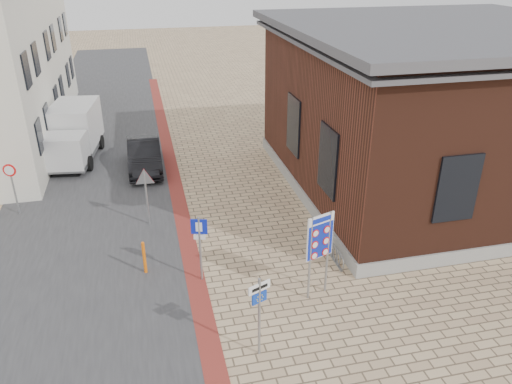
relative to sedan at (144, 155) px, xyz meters
name	(u,v)px	position (x,y,z in m)	size (l,w,h in m)	color
ground	(274,312)	(3.20, -11.47, -0.70)	(120.00, 120.00, 0.00)	tan
road_strip	(99,147)	(-2.30, 3.53, -0.69)	(7.00, 60.00, 0.02)	#38383A
curb_strip	(174,178)	(1.20, -1.47, -0.69)	(0.60, 40.00, 0.02)	maroon
brick_building	(440,106)	(12.19, -4.47, 2.78)	(13.00, 13.00, 6.80)	gray
townhouse_far	(6,42)	(-7.79, 12.53, 3.46)	(7.40, 6.40, 8.30)	silver
bike_rack	(333,252)	(5.85, -9.27, -0.44)	(0.08, 1.80, 0.60)	slate
sedan	(144,155)	(0.00, 0.00, 0.00)	(1.49, 4.26, 1.41)	black
box_truck	(73,133)	(-3.28, 2.09, 0.63)	(2.62, 5.16, 2.58)	slate
border_sign	(320,239)	(4.66, -10.97, 1.24)	(0.89, 0.35, 2.70)	gray
essen_sign	(259,306)	(2.40, -12.97, 0.83)	(0.59, 0.28, 2.32)	gray
parking_sign	(200,239)	(1.40, -9.47, 0.80)	(0.48, 0.18, 2.24)	gray
yield_sign	(145,184)	(-0.06, -5.47, 0.99)	(0.79, 0.08, 2.23)	gray
speed_sign	(12,182)	(-4.99, -3.47, 0.69)	(0.49, 0.14, 2.12)	gray
bollard	(144,258)	(-0.30, -8.67, -0.14)	(0.10, 0.10, 1.13)	orange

